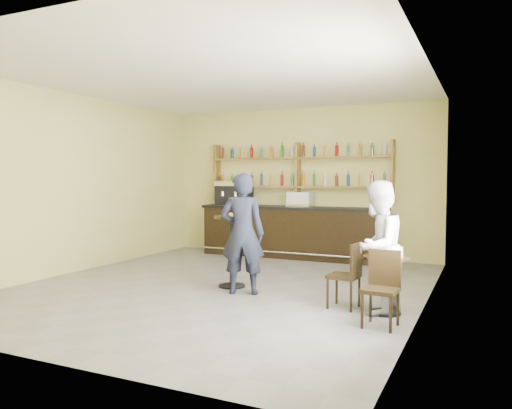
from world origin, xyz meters
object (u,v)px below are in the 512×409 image
at_px(bar_counter, 292,232).
at_px(cafe_table, 386,285).
at_px(chair_west, 344,275).
at_px(chair_south, 380,289).
at_px(patron_second, 377,247).
at_px(espresso_machine, 234,193).
at_px(man_main, 242,233).
at_px(pedestal_table, 232,251).
at_px(pastry_case, 301,199).

bearing_deg(bar_counter, cafe_table, -54.04).
xyz_separation_m(chair_west, chair_south, (0.60, -0.65, 0.01)).
bearing_deg(chair_south, patron_second, 109.40).
xyz_separation_m(bar_counter, chair_west, (2.10, -3.61, -0.11)).
bearing_deg(bar_counter, espresso_machine, 180.00).
distance_m(man_main, patron_second, 2.01).
height_order(pedestal_table, chair_west, pedestal_table).
bearing_deg(pastry_case, chair_south, -53.28).
bearing_deg(pedestal_table, patron_second, -13.19).
height_order(man_main, chair_west, man_main).
height_order(man_main, patron_second, man_main).
relative_size(espresso_machine, pastry_case, 1.45).
xyz_separation_m(espresso_machine, patron_second, (3.93, -3.66, -0.52)).
xyz_separation_m(espresso_machine, pedestal_table, (1.58, -3.11, -0.80)).
xyz_separation_m(chair_south, patron_second, (-0.16, 0.60, 0.40)).
height_order(espresso_machine, pastry_case, espresso_machine).
bearing_deg(man_main, pastry_case, -102.62).
distance_m(pedestal_table, cafe_table, 2.53).
bearing_deg(espresso_machine, cafe_table, -47.49).
bearing_deg(pedestal_table, chair_south, -24.64).
height_order(bar_counter, espresso_machine, espresso_machine).
relative_size(espresso_machine, chair_west, 0.87).
relative_size(bar_counter, pastry_case, 7.79).
height_order(pedestal_table, man_main, man_main).
height_order(pastry_case, chair_west, pastry_case).
bearing_deg(chair_west, espresso_machine, -130.44).
xyz_separation_m(chair_west, patron_second, (0.44, -0.05, 0.40)).
height_order(bar_counter, chair_south, bar_counter).
xyz_separation_m(cafe_table, chair_west, (-0.55, 0.05, 0.07)).
relative_size(espresso_machine, cafe_table, 1.04).
xyz_separation_m(pastry_case, cafe_table, (2.46, -3.66, -0.88)).
xyz_separation_m(man_main, chair_west, (1.56, -0.17, -0.46)).
bearing_deg(chair_west, pedestal_table, -99.15).
relative_size(chair_west, chair_south, 0.99).
distance_m(pastry_case, chair_west, 4.16).
bearing_deg(pastry_case, espresso_machine, -173.75).
bearing_deg(patron_second, bar_counter, -132.73).
height_order(bar_counter, pastry_case, pastry_case).
relative_size(pastry_case, pedestal_table, 0.46).
relative_size(man_main, patron_second, 1.07).
bearing_deg(chair_south, espresso_machine, 138.35).
height_order(pedestal_table, patron_second, patron_second).
xyz_separation_m(man_main, chair_south, (2.16, -0.82, -0.45)).
bearing_deg(pedestal_table, chair_west, -14.71).
bearing_deg(bar_counter, chair_west, -59.76).
distance_m(man_main, chair_south, 2.35).
relative_size(pastry_case, patron_second, 0.31).
distance_m(cafe_table, patron_second, 0.48).
relative_size(espresso_machine, chair_south, 0.86).
distance_m(espresso_machine, chair_west, 5.10).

